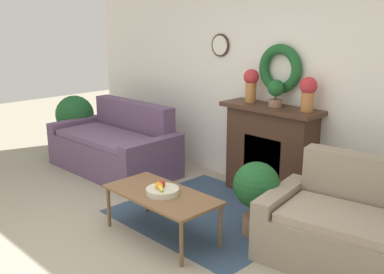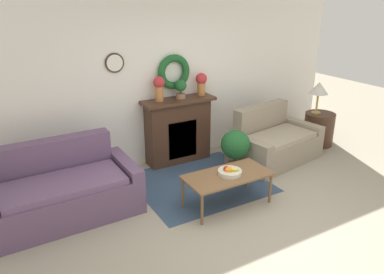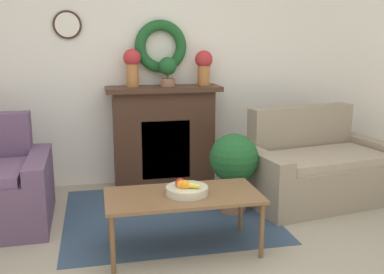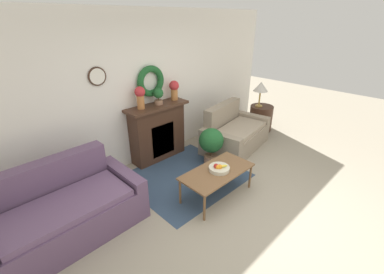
% 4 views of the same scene
% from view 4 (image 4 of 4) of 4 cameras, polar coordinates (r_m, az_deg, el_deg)
% --- Properties ---
extents(ground_plane, '(16.00, 16.00, 0.00)m').
position_cam_4_polar(ground_plane, '(3.85, 13.30, -17.00)').
color(ground_plane, '#9E937F').
extents(floor_rug, '(1.86, 1.67, 0.01)m').
position_cam_4_polar(floor_rug, '(4.56, -1.48, -8.73)').
color(floor_rug, '#334760').
rests_on(floor_rug, ground_plane).
extents(wall_back, '(6.80, 0.18, 2.70)m').
position_cam_4_polar(wall_back, '(4.78, -10.79, 10.33)').
color(wall_back, white).
rests_on(wall_back, ground_plane).
extents(fireplace, '(1.21, 0.41, 1.09)m').
position_cam_4_polar(fireplace, '(4.95, -7.61, 1.18)').
color(fireplace, '#42281C').
rests_on(fireplace, ground_plane).
extents(couch_left, '(1.87, 1.00, 0.92)m').
position_cam_4_polar(couch_left, '(3.72, -26.51, -14.66)').
color(couch_left, '#604766').
rests_on(couch_left, ground_plane).
extents(loveseat_right, '(1.64, 1.13, 0.90)m').
position_cam_4_polar(loveseat_right, '(5.51, 9.33, 0.81)').
color(loveseat_right, gray).
rests_on(loveseat_right, ground_plane).
extents(coffee_table, '(1.16, 0.57, 0.45)m').
position_cam_4_polar(coffee_table, '(3.93, 5.63, -7.94)').
color(coffee_table, brown).
rests_on(coffee_table, ground_plane).
extents(fruit_bowl, '(0.31, 0.31, 0.12)m').
position_cam_4_polar(fruit_bowl, '(3.89, 6.03, -6.91)').
color(fruit_bowl, beige).
rests_on(fruit_bowl, coffee_table).
extents(side_table_by_loveseat, '(0.54, 0.54, 0.61)m').
position_cam_4_polar(side_table_by_loveseat, '(6.50, 15.03, 4.11)').
color(side_table_by_loveseat, '#42281C').
rests_on(side_table_by_loveseat, ground_plane).
extents(table_lamp, '(0.34, 0.34, 0.58)m').
position_cam_4_polar(table_lamp, '(6.25, 15.05, 10.64)').
color(table_lamp, '#B28E42').
rests_on(table_lamp, side_table_by_loveseat).
extents(vase_on_mantel_left, '(0.18, 0.18, 0.39)m').
position_cam_4_polar(vase_on_mantel_left, '(4.53, -11.45, 8.93)').
color(vase_on_mantel_left, '#AD6B38').
rests_on(vase_on_mantel_left, fireplace).
extents(vase_on_mantel_right, '(0.19, 0.19, 0.37)m').
position_cam_4_polar(vase_on_mantel_right, '(4.97, -3.99, 10.64)').
color(vase_on_mantel_right, '#AD6B38').
rests_on(vase_on_mantel_right, fireplace).
extents(potted_plant_on_mantel, '(0.19, 0.19, 0.31)m').
position_cam_4_polar(potted_plant_on_mantel, '(4.73, -7.51, 9.23)').
color(potted_plant_on_mantel, '#8E664C').
rests_on(potted_plant_on_mantel, fireplace).
extents(potted_plant_floor_by_loveseat, '(0.45, 0.45, 0.74)m').
position_cam_4_polar(potted_plant_floor_by_loveseat, '(4.68, 4.28, -1.29)').
color(potted_plant_floor_by_loveseat, '#8E664C').
rests_on(potted_plant_floor_by_loveseat, ground_plane).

